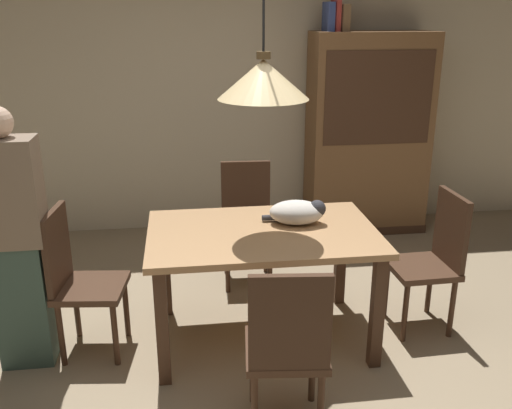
{
  "coord_description": "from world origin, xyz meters",
  "views": [
    {
      "loc": [
        -0.44,
        -2.62,
        2.03
      ],
      "look_at": [
        0.01,
        0.72,
        0.85
      ],
      "focal_mm": 39.31,
      "sensor_mm": 36.0,
      "label": 1
    }
  ],
  "objects_px": {
    "dining_table": "(263,246)",
    "chair_left_side": "(77,276)",
    "book_brown_thick": "(343,18)",
    "pendant_lamp": "(263,79)",
    "chair_far_back": "(247,217)",
    "chair_near_front": "(287,345)",
    "cat_sleeping": "(298,212)",
    "book_red_tall": "(336,14)",
    "person_standing": "(14,243)",
    "book_blue_wide": "(328,17)",
    "chair_right_side": "(434,256)",
    "hutch_bookcase": "(368,139)"
  },
  "relations": [
    {
      "from": "chair_near_front",
      "to": "book_blue_wide",
      "type": "distance_m",
      "value": 3.16
    },
    {
      "from": "chair_near_front",
      "to": "person_standing",
      "type": "bearing_deg",
      "value": 150.24
    },
    {
      "from": "person_standing",
      "to": "book_red_tall",
      "type": "bearing_deg",
      "value": 38.65
    },
    {
      "from": "book_blue_wide",
      "to": "pendant_lamp",
      "type": "bearing_deg",
      "value": -114.79
    },
    {
      "from": "dining_table",
      "to": "chair_left_side",
      "type": "bearing_deg",
      "value": 179.53
    },
    {
      "from": "chair_far_back",
      "to": "pendant_lamp",
      "type": "xyz_separation_m",
      "value": [
        -0.0,
        -0.88,
        1.15
      ]
    },
    {
      "from": "hutch_bookcase",
      "to": "book_blue_wide",
      "type": "relative_size",
      "value": 7.71
    },
    {
      "from": "chair_far_back",
      "to": "chair_near_front",
      "type": "height_order",
      "value": "same"
    },
    {
      "from": "chair_far_back",
      "to": "book_red_tall",
      "type": "relative_size",
      "value": 3.32
    },
    {
      "from": "hutch_bookcase",
      "to": "person_standing",
      "type": "distance_m",
      "value": 3.27
    },
    {
      "from": "chair_left_side",
      "to": "book_red_tall",
      "type": "distance_m",
      "value": 3.08
    },
    {
      "from": "dining_table",
      "to": "chair_left_side",
      "type": "distance_m",
      "value": 1.14
    },
    {
      "from": "chair_left_side",
      "to": "pendant_lamp",
      "type": "xyz_separation_m",
      "value": [
        1.13,
        -0.01,
        1.15
      ]
    },
    {
      "from": "chair_near_front",
      "to": "book_red_tall",
      "type": "xyz_separation_m",
      "value": [
        0.9,
        2.68,
        1.48
      ]
    },
    {
      "from": "person_standing",
      "to": "book_brown_thick",
      "type": "bearing_deg",
      "value": 37.86
    },
    {
      "from": "cat_sleeping",
      "to": "hutch_bookcase",
      "type": "xyz_separation_m",
      "value": [
        1.02,
        1.71,
        0.06
      ]
    },
    {
      "from": "chair_right_side",
      "to": "chair_left_side",
      "type": "bearing_deg",
      "value": 179.82
    },
    {
      "from": "chair_near_front",
      "to": "cat_sleeping",
      "type": "height_order",
      "value": "chair_near_front"
    },
    {
      "from": "chair_left_side",
      "to": "book_blue_wide",
      "type": "height_order",
      "value": "book_blue_wide"
    },
    {
      "from": "chair_right_side",
      "to": "book_red_tall",
      "type": "relative_size",
      "value": 3.32
    },
    {
      "from": "chair_right_side",
      "to": "chair_far_back",
      "type": "height_order",
      "value": "same"
    },
    {
      "from": "pendant_lamp",
      "to": "hutch_bookcase",
      "type": "bearing_deg",
      "value": 55.12
    },
    {
      "from": "book_blue_wide",
      "to": "book_red_tall",
      "type": "relative_size",
      "value": 0.86
    },
    {
      "from": "hutch_bookcase",
      "to": "book_blue_wide",
      "type": "distance_m",
      "value": 1.16
    },
    {
      "from": "chair_left_side",
      "to": "person_standing",
      "type": "xyz_separation_m",
      "value": [
        -0.31,
        -0.07,
        0.27
      ]
    },
    {
      "from": "cat_sleeping",
      "to": "book_red_tall",
      "type": "height_order",
      "value": "book_red_tall"
    },
    {
      "from": "cat_sleeping",
      "to": "book_blue_wide",
      "type": "distance_m",
      "value": 2.14
    },
    {
      "from": "pendant_lamp",
      "to": "book_brown_thick",
      "type": "height_order",
      "value": "pendant_lamp"
    },
    {
      "from": "chair_right_side",
      "to": "hutch_bookcase",
      "type": "relative_size",
      "value": 0.5
    },
    {
      "from": "cat_sleeping",
      "to": "book_blue_wide",
      "type": "xyz_separation_m",
      "value": [
        0.59,
        1.71,
        1.14
      ]
    },
    {
      "from": "book_red_tall",
      "to": "hutch_bookcase",
      "type": "bearing_deg",
      "value": -0.24
    },
    {
      "from": "book_brown_thick",
      "to": "chair_near_front",
      "type": "bearing_deg",
      "value": -109.9
    },
    {
      "from": "cat_sleeping",
      "to": "hutch_bookcase",
      "type": "height_order",
      "value": "hutch_bookcase"
    },
    {
      "from": "cat_sleeping",
      "to": "book_blue_wide",
      "type": "relative_size",
      "value": 1.63
    },
    {
      "from": "chair_right_side",
      "to": "book_blue_wide",
      "type": "height_order",
      "value": "book_blue_wide"
    },
    {
      "from": "chair_right_side",
      "to": "hutch_bookcase",
      "type": "bearing_deg",
      "value": 86.03
    },
    {
      "from": "chair_near_front",
      "to": "hutch_bookcase",
      "type": "distance_m",
      "value": 2.98
    },
    {
      "from": "dining_table",
      "to": "hutch_bookcase",
      "type": "bearing_deg",
      "value": 55.12
    },
    {
      "from": "chair_right_side",
      "to": "chair_near_front",
      "type": "distance_m",
      "value": 1.44
    },
    {
      "from": "dining_table",
      "to": "chair_near_front",
      "type": "relative_size",
      "value": 1.51
    },
    {
      "from": "cat_sleeping",
      "to": "hutch_bookcase",
      "type": "distance_m",
      "value": 1.99
    },
    {
      "from": "cat_sleeping",
      "to": "book_red_tall",
      "type": "xyz_separation_m",
      "value": [
        0.66,
        1.71,
        1.16
      ]
    },
    {
      "from": "book_red_tall",
      "to": "book_brown_thick",
      "type": "relative_size",
      "value": 1.17
    },
    {
      "from": "book_brown_thick",
      "to": "pendant_lamp",
      "type": "bearing_deg",
      "value": -118.11
    },
    {
      "from": "hutch_bookcase",
      "to": "book_blue_wide",
      "type": "xyz_separation_m",
      "value": [
        -0.42,
        0.0,
        1.08
      ]
    },
    {
      "from": "chair_right_side",
      "to": "cat_sleeping",
      "type": "relative_size",
      "value": 2.37
    },
    {
      "from": "book_red_tall",
      "to": "book_brown_thick",
      "type": "bearing_deg",
      "value": 0.0
    },
    {
      "from": "chair_far_back",
      "to": "chair_left_side",
      "type": "relative_size",
      "value": 1.0
    },
    {
      "from": "chair_right_side",
      "to": "book_red_tall",
      "type": "bearing_deg",
      "value": 97.44
    },
    {
      "from": "chair_right_side",
      "to": "book_red_tall",
      "type": "distance_m",
      "value": 2.34
    }
  ]
}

